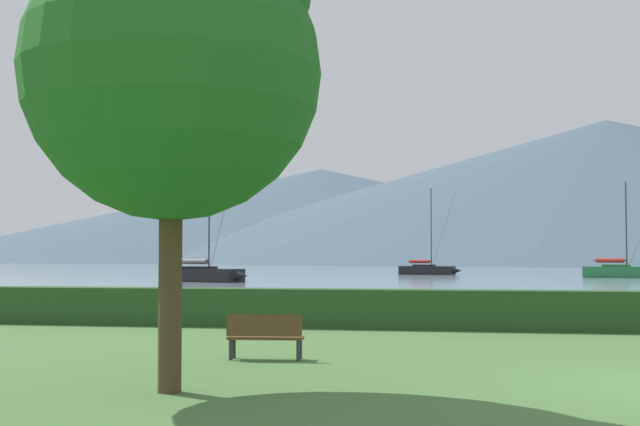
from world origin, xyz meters
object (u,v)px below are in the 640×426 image
Objects in this scene: sailboat_slip_6 at (622,271)px; sailboat_slip_8 at (204,274)px; park_bench_under_tree at (265,334)px; park_tree at (181,53)px; sailboat_slip_0 at (428,269)px.

sailboat_slip_8 reaches higher than sailboat_slip_6.
park_bench_under_tree is (18.27, -52.09, -0.13)m from sailboat_slip_8.
sailboat_slip_8 is 1.43× the size of park_tree.
park_bench_under_tree is at bearing -90.49° from sailboat_slip_6.
sailboat_slip_0 reaches higher than sailboat_slip_6.
park_bench_under_tree is at bearing -50.13° from sailboat_slip_8.
park_bench_under_tree is 6.73m from park_tree.
sailboat_slip_0 reaches higher than park_bench_under_tree.
park_tree is at bearing -97.75° from park_bench_under_tree.
sailboat_slip_6 is at bearing 50.53° from sailboat_slip_8.
sailboat_slip_6 is at bearing 72.18° from park_bench_under_tree.
sailboat_slip_8 is (-15.80, -30.32, 0.08)m from sailboat_slip_0.
sailboat_slip_6 is (19.09, -10.18, 0.06)m from sailboat_slip_0.
park_bench_under_tree is at bearing -75.04° from sailboat_slip_0.
sailboat_slip_6 is 1.12× the size of park_tree.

